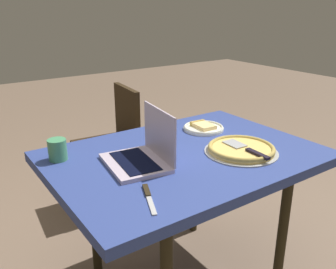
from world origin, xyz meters
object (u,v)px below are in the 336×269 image
(dining_table, at_px, (185,166))
(pizza_tray, at_px, (241,149))
(laptop, at_px, (143,153))
(pizza_plate, at_px, (203,127))
(drink_cup, at_px, (57,149))
(table_knife, at_px, (148,196))
(chair_near, at_px, (114,139))

(dining_table, distance_m, pizza_tray, 0.28)
(laptop, height_order, pizza_tray, laptop)
(pizza_plate, relative_size, drink_cup, 2.31)
(table_knife, relative_size, drink_cup, 2.10)
(pizza_plate, relative_size, chair_near, 0.26)
(laptop, height_order, chair_near, laptop)
(laptop, height_order, table_knife, laptop)
(dining_table, bearing_deg, table_knife, -144.87)
(table_knife, xyz_separation_m, chair_near, (0.46, 1.22, -0.25))
(drink_cup, bearing_deg, dining_table, -26.75)
(pizza_tray, relative_size, drink_cup, 3.57)
(laptop, relative_size, chair_near, 0.39)
(pizza_tray, height_order, drink_cup, drink_cup)
(table_knife, distance_m, drink_cup, 0.54)
(table_knife, height_order, chair_near, chair_near)
(chair_near, bearing_deg, table_knife, -110.56)
(laptop, xyz_separation_m, pizza_tray, (0.45, -0.16, -0.03))
(dining_table, relative_size, chair_near, 1.43)
(dining_table, height_order, laptop, laptop)
(dining_table, relative_size, table_knife, 6.11)
(dining_table, relative_size, laptop, 3.70)
(pizza_tray, relative_size, chair_near, 0.40)
(dining_table, xyz_separation_m, table_knife, (-0.36, -0.26, 0.07))
(laptop, xyz_separation_m, chair_near, (0.32, 0.96, -0.30))
(pizza_tray, xyz_separation_m, chair_near, (-0.13, 1.11, -0.26))
(drink_cup, bearing_deg, pizza_plate, -3.84)
(laptop, relative_size, pizza_plate, 1.50)
(dining_table, distance_m, laptop, 0.25)
(dining_table, height_order, chair_near, chair_near)
(dining_table, xyz_separation_m, drink_cup, (-0.52, 0.26, 0.12))
(pizza_plate, height_order, pizza_tray, same)
(pizza_plate, relative_size, table_knife, 1.10)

